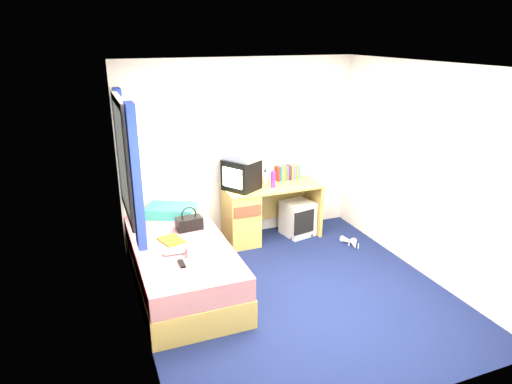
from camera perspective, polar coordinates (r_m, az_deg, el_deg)
name	(u,v)px	position (r m, az deg, el deg)	size (l,w,h in m)	color
ground	(294,293)	(5.10, 4.77, -12.47)	(3.40, 3.40, 0.00)	#0C1438
room_shell	(298,165)	(4.51, 5.28, 3.40)	(3.40, 3.40, 3.40)	white
bed	(182,266)	(5.12, -9.24, -9.08)	(1.01, 2.00, 0.54)	tan
pillow	(171,211)	(5.72, -10.54, -2.32)	(0.58, 0.37, 0.13)	#1B62B4
desk	(253,212)	(6.12, -0.43, -2.50)	(1.30, 0.55, 0.75)	tan
storage_cube	(298,218)	(6.38, 5.23, -3.28)	(0.38, 0.38, 0.48)	silver
crt_tv	(241,175)	(5.89, -1.85, 2.20)	(0.52, 0.53, 0.40)	black
vcr	(241,156)	(5.83, -1.84, 4.47)	(0.44, 0.32, 0.08)	silver
book_row	(288,172)	(6.33, 3.96, 2.46)	(0.34, 0.13, 0.20)	maroon
picture_frame	(296,173)	(6.44, 5.07, 2.43)	(0.02, 0.12, 0.14)	black
pink_water_bottle	(273,180)	(5.99, 2.16, 1.53)	(0.07, 0.07, 0.21)	#E72075
aerosol_can	(265,178)	(6.12, 1.17, 1.77)	(0.05, 0.05, 0.18)	silver
handbag	(189,223)	(5.29, -8.34, -3.82)	(0.30, 0.18, 0.28)	black
towel	(204,247)	(4.75, -6.49, -6.87)	(0.33, 0.27, 0.11)	silver
magazine	(171,240)	(5.07, -10.54, -5.94)	(0.21, 0.28, 0.01)	yellow
water_bottle	(174,251)	(4.76, -10.16, -7.31)	(0.07, 0.07, 0.20)	white
colour_swatch_fan	(200,262)	(4.57, -7.06, -8.72)	(0.22, 0.06, 0.01)	gold
remote_control	(182,264)	(4.56, -9.27, -8.83)	(0.05, 0.16, 0.02)	black
window_assembly	(127,161)	(4.96, -15.87, 3.79)	(0.11, 1.42, 1.40)	silver
white_heels	(351,243)	(6.23, 11.85, -6.23)	(0.19, 0.36, 0.09)	silver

